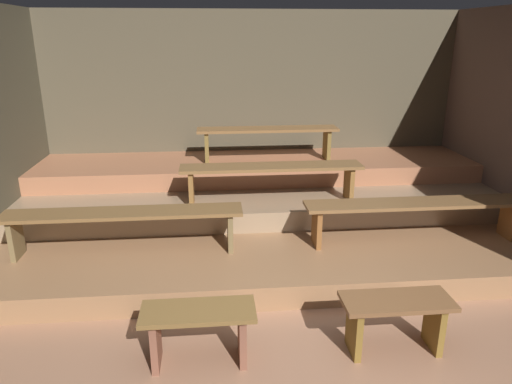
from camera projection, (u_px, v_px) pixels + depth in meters
The scene contains 11 objects.
ground at pixel (270, 260), 5.10m from camera, with size 6.51×5.02×0.08m, color #A27356.
wall_back at pixel (253, 107), 6.70m from camera, with size 6.51×0.06×2.60m, color brown.
platform_lower at pixel (265, 228), 5.55m from camera, with size 5.71×3.16×0.23m, color #9C6F4A.
platform_middle at pixel (260, 194), 6.03m from camera, with size 5.71×1.99×0.23m, color #9C7F60.
platform_upper at pixel (257, 168), 6.35m from camera, with size 5.71×1.16×0.23m, color #AC6C4A.
bench_floor_left at pixel (199, 326), 3.37m from camera, with size 0.81×0.33×0.43m.
bench_floor_right at pixel (396, 315), 3.50m from camera, with size 0.81×0.33×0.43m.
bench_lower_left at pixel (124, 219), 4.55m from camera, with size 2.29×0.33×0.43m.
bench_lower_right at pixel (416, 209), 4.82m from camera, with size 2.29×0.33×0.43m.
bench_middle_center at pixel (271, 173), 5.29m from camera, with size 2.03×0.33×0.43m.
bench_upper_center at pixel (268, 135), 6.18m from camera, with size 1.83×0.33×0.43m.
Camera 1 is at (-0.59, -2.46, 2.27)m, focal length 33.21 mm.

